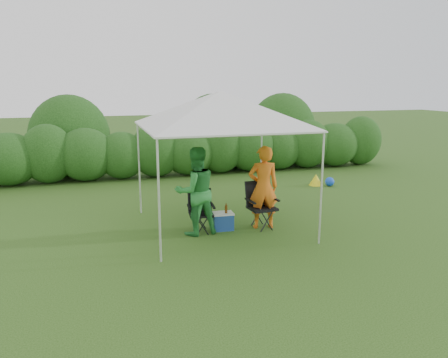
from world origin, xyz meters
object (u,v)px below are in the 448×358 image
object	(u,v)px
canopy	(220,109)
man	(263,187)
woman	(196,191)
chair_right	(260,202)
chair_left	(201,208)
cooler	(223,221)

from	to	relation	value
canopy	man	world-z (taller)	canopy
canopy	woman	bearing A→B (deg)	-154.37
chair_right	chair_left	world-z (taller)	chair_right
cooler	chair_right	bearing A→B (deg)	-0.08
chair_right	cooler	xyz separation A→B (m)	(-0.81, 0.04, -0.36)
man	canopy	bearing A→B (deg)	-10.74
chair_right	chair_left	xyz separation A→B (m)	(-1.26, 0.11, -0.06)
chair_right	woman	distance (m)	1.43
canopy	man	bearing A→B (deg)	-19.42
woman	chair_right	bearing A→B (deg)	174.02
cooler	man	bearing A→B (deg)	-3.58
canopy	man	xyz separation A→B (m)	(0.84, -0.29, -1.60)
chair_left	man	world-z (taller)	man
chair_left	cooler	bearing A→B (deg)	-0.95
woman	man	bearing A→B (deg)	171.79
man	cooler	size ratio (longest dim) A/B	3.87
canopy	chair_right	bearing A→B (deg)	-16.81
woman	cooler	size ratio (longest dim) A/B	3.94
canopy	chair_right	distance (m)	2.09
canopy	chair_left	world-z (taller)	canopy
chair_right	cooler	distance (m)	0.89
chair_left	canopy	bearing A→B (deg)	22.90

